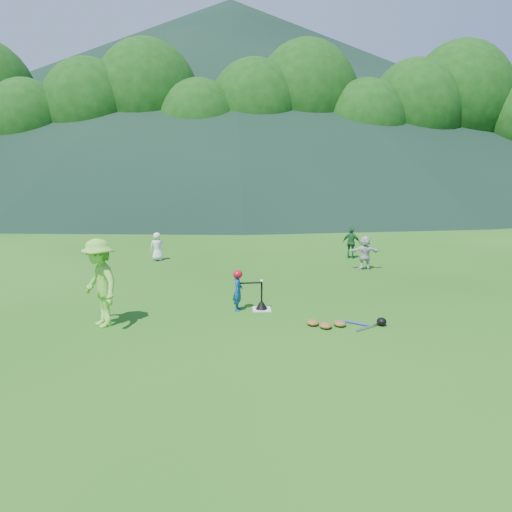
{
  "coord_description": "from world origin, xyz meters",
  "views": [
    {
      "loc": [
        -0.82,
        -12.02,
        3.64
      ],
      "look_at": [
        0.0,
        2.5,
        0.9
      ],
      "focal_mm": 35.0,
      "sensor_mm": 36.0,
      "label": 1
    }
  ],
  "objects_px": {
    "fielder_c": "(351,243)",
    "batting_tee": "(262,305)",
    "home_plate": "(262,309)",
    "fielder_a": "(157,247)",
    "adult_coach": "(100,283)",
    "batter_child": "(238,291)",
    "fielder_d": "(365,253)",
    "equipment_pile": "(340,323)"
  },
  "relations": [
    {
      "from": "adult_coach",
      "to": "fielder_d",
      "type": "height_order",
      "value": "adult_coach"
    },
    {
      "from": "batter_child",
      "to": "fielder_a",
      "type": "xyz_separation_m",
      "value": [
        -2.89,
        6.59,
        0.03
      ]
    },
    {
      "from": "fielder_c",
      "to": "batting_tee",
      "type": "bearing_deg",
      "value": 89.72
    },
    {
      "from": "fielder_d",
      "to": "batting_tee",
      "type": "relative_size",
      "value": 1.73
    },
    {
      "from": "fielder_d",
      "to": "batting_tee",
      "type": "height_order",
      "value": "fielder_d"
    },
    {
      "from": "fielder_d",
      "to": "batting_tee",
      "type": "xyz_separation_m",
      "value": [
        -3.85,
        -4.54,
        -0.46
      ]
    },
    {
      "from": "fielder_d",
      "to": "equipment_pile",
      "type": "relative_size",
      "value": 0.65
    },
    {
      "from": "fielder_a",
      "to": "fielder_c",
      "type": "distance_m",
      "value": 7.37
    },
    {
      "from": "fielder_c",
      "to": "fielder_d",
      "type": "relative_size",
      "value": 1.02
    },
    {
      "from": "batting_tee",
      "to": "fielder_a",
      "type": "bearing_deg",
      "value": 117.91
    },
    {
      "from": "adult_coach",
      "to": "fielder_c",
      "type": "height_order",
      "value": "adult_coach"
    },
    {
      "from": "batter_child",
      "to": "fielder_c",
      "type": "distance_m",
      "value": 7.97
    },
    {
      "from": "home_plate",
      "to": "fielder_c",
      "type": "distance_m",
      "value": 7.67
    },
    {
      "from": "adult_coach",
      "to": "batting_tee",
      "type": "height_order",
      "value": "adult_coach"
    },
    {
      "from": "fielder_c",
      "to": "fielder_a",
      "type": "bearing_deg",
      "value": 30.31
    },
    {
      "from": "home_plate",
      "to": "fielder_a",
      "type": "height_order",
      "value": "fielder_a"
    },
    {
      "from": "batter_child",
      "to": "fielder_c",
      "type": "relative_size",
      "value": 0.83
    },
    {
      "from": "batter_child",
      "to": "fielder_d",
      "type": "bearing_deg",
      "value": -35.61
    },
    {
      "from": "batter_child",
      "to": "home_plate",
      "type": "bearing_deg",
      "value": -80.52
    },
    {
      "from": "adult_coach",
      "to": "fielder_d",
      "type": "xyz_separation_m",
      "value": [
        7.54,
        5.59,
        -0.41
      ]
    },
    {
      "from": "adult_coach",
      "to": "equipment_pile",
      "type": "bearing_deg",
      "value": 50.03
    },
    {
      "from": "batter_child",
      "to": "fielder_d",
      "type": "xyz_separation_m",
      "value": [
        4.45,
        4.55,
        0.09
      ]
    },
    {
      "from": "batting_tee",
      "to": "home_plate",
      "type": "bearing_deg",
      "value": 0.0
    },
    {
      "from": "adult_coach",
      "to": "fielder_c",
      "type": "bearing_deg",
      "value": 98.82
    },
    {
      "from": "home_plate",
      "to": "fielder_d",
      "type": "distance_m",
      "value": 5.98
    },
    {
      "from": "home_plate",
      "to": "batting_tee",
      "type": "height_order",
      "value": "batting_tee"
    },
    {
      "from": "fielder_a",
      "to": "equipment_pile",
      "type": "xyz_separation_m",
      "value": [
        5.16,
        -7.97,
        -0.46
      ]
    },
    {
      "from": "fielder_a",
      "to": "fielder_d",
      "type": "xyz_separation_m",
      "value": [
        7.34,
        -2.04,
        0.06
      ]
    },
    {
      "from": "batter_child",
      "to": "batting_tee",
      "type": "bearing_deg",
      "value": -80.52
    },
    {
      "from": "fielder_d",
      "to": "equipment_pile",
      "type": "distance_m",
      "value": 6.34
    },
    {
      "from": "fielder_a",
      "to": "equipment_pile",
      "type": "relative_size",
      "value": 0.59
    },
    {
      "from": "home_plate",
      "to": "batting_tee",
      "type": "bearing_deg",
      "value": 0.0
    },
    {
      "from": "home_plate",
      "to": "fielder_d",
      "type": "xyz_separation_m",
      "value": [
        3.85,
        4.54,
        0.58
      ]
    },
    {
      "from": "fielder_c",
      "to": "equipment_pile",
      "type": "relative_size",
      "value": 0.67
    },
    {
      "from": "equipment_pile",
      "to": "batter_child",
      "type": "bearing_deg",
      "value": 148.73
    },
    {
      "from": "fielder_a",
      "to": "fielder_c",
      "type": "bearing_deg",
      "value": 168.12
    },
    {
      "from": "home_plate",
      "to": "fielder_c",
      "type": "height_order",
      "value": "fielder_c"
    },
    {
      "from": "home_plate",
      "to": "fielder_a",
      "type": "xyz_separation_m",
      "value": [
        -3.48,
        6.58,
        0.52
      ]
    },
    {
      "from": "home_plate",
      "to": "fielder_c",
      "type": "bearing_deg",
      "value": 59.4
    },
    {
      "from": "equipment_pile",
      "to": "adult_coach",
      "type": "bearing_deg",
      "value": 176.42
    },
    {
      "from": "fielder_c",
      "to": "fielder_d",
      "type": "height_order",
      "value": "fielder_c"
    },
    {
      "from": "fielder_a",
      "to": "batting_tee",
      "type": "bearing_deg",
      "value": 106.03
    }
  ]
}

